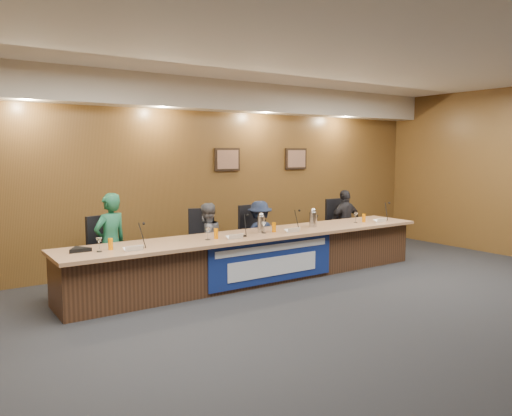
{
  "coord_description": "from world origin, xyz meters",
  "views": [
    {
      "loc": [
        -4.29,
        -3.88,
        1.99
      ],
      "look_at": [
        0.11,
        2.61,
        1.1
      ],
      "focal_mm": 35.0,
      "sensor_mm": 36.0,
      "label": 1
    }
  ],
  "objects_px": {
    "dais_body": "(258,258)",
    "speakerphone": "(79,250)",
    "office_chair_c": "(256,240)",
    "panelist_a": "(111,243)",
    "office_chair_a": "(109,258)",
    "panelist_c": "(260,235)",
    "panelist_d": "(345,223)",
    "carafe_mid": "(261,224)",
    "carafe_right": "(313,219)",
    "panelist_b": "(207,240)",
    "office_chair_b": "(204,247)",
    "banner": "(273,261)",
    "office_chair_d": "(341,230)"
  },
  "relations": [
    {
      "from": "panelist_b",
      "to": "panelist_a",
      "type": "bearing_deg",
      "value": -12.15
    },
    {
      "from": "banner",
      "to": "carafe_mid",
      "type": "relative_size",
      "value": 8.74
    },
    {
      "from": "banner",
      "to": "office_chair_d",
      "type": "distance_m",
      "value": 2.69
    },
    {
      "from": "office_chair_c",
      "to": "carafe_mid",
      "type": "xyz_separation_m",
      "value": [
        -0.4,
        -0.71,
        0.4
      ]
    },
    {
      "from": "panelist_c",
      "to": "speakerphone",
      "type": "xyz_separation_m",
      "value": [
        -3.13,
        -0.56,
        0.19
      ]
    },
    {
      "from": "office_chair_a",
      "to": "panelist_d",
      "type": "bearing_deg",
      "value": -15.01
    },
    {
      "from": "panelist_b",
      "to": "office_chair_d",
      "type": "relative_size",
      "value": 2.48
    },
    {
      "from": "panelist_a",
      "to": "panelist_d",
      "type": "bearing_deg",
      "value": 161.13
    },
    {
      "from": "office_chair_a",
      "to": "carafe_mid",
      "type": "distance_m",
      "value": 2.3
    },
    {
      "from": "panelist_a",
      "to": "office_chair_a",
      "type": "height_order",
      "value": "panelist_a"
    },
    {
      "from": "office_chair_c",
      "to": "carafe_right",
      "type": "xyz_separation_m",
      "value": [
        0.64,
        -0.73,
        0.39
      ]
    },
    {
      "from": "panelist_b",
      "to": "carafe_mid",
      "type": "distance_m",
      "value": 0.92
    },
    {
      "from": "dais_body",
      "to": "office_chair_a",
      "type": "relative_size",
      "value": 12.5
    },
    {
      "from": "office_chair_d",
      "to": "carafe_mid",
      "type": "height_order",
      "value": "carafe_mid"
    },
    {
      "from": "banner",
      "to": "speakerphone",
      "type": "xyz_separation_m",
      "value": [
        -2.68,
        0.45,
        0.4
      ]
    },
    {
      "from": "office_chair_c",
      "to": "speakerphone",
      "type": "xyz_separation_m",
      "value": [
        -3.13,
        -0.66,
        0.3
      ]
    },
    {
      "from": "panelist_c",
      "to": "panelist_d",
      "type": "xyz_separation_m",
      "value": [
        1.99,
        0.0,
        0.05
      ]
    },
    {
      "from": "panelist_b",
      "to": "office_chair_b",
      "type": "xyz_separation_m",
      "value": [
        0.0,
        0.1,
        -0.12
      ]
    },
    {
      "from": "banner",
      "to": "office_chair_b",
      "type": "height_order",
      "value": "banner"
    },
    {
      "from": "panelist_b",
      "to": "office_chair_a",
      "type": "xyz_separation_m",
      "value": [
        -1.53,
        0.1,
        -0.12
      ]
    },
    {
      "from": "dais_body",
      "to": "office_chair_c",
      "type": "bearing_deg",
      "value": 57.13
    },
    {
      "from": "panelist_b",
      "to": "office_chair_d",
      "type": "bearing_deg",
      "value": 169.75
    },
    {
      "from": "banner",
      "to": "panelist_c",
      "type": "relative_size",
      "value": 1.89
    },
    {
      "from": "office_chair_a",
      "to": "office_chair_d",
      "type": "xyz_separation_m",
      "value": [
        4.55,
        0.0,
        0.0
      ]
    },
    {
      "from": "banner",
      "to": "panelist_d",
      "type": "relative_size",
      "value": 1.73
    },
    {
      "from": "dais_body",
      "to": "speakerphone",
      "type": "bearing_deg",
      "value": 179.26
    },
    {
      "from": "panelist_d",
      "to": "carafe_mid",
      "type": "relative_size",
      "value": 5.05
    },
    {
      "from": "panelist_b",
      "to": "carafe_right",
      "type": "bearing_deg",
      "value": 147.13
    },
    {
      "from": "panelist_c",
      "to": "panelist_d",
      "type": "height_order",
      "value": "panelist_d"
    },
    {
      "from": "panelist_d",
      "to": "panelist_b",
      "type": "bearing_deg",
      "value": 2.31
    },
    {
      "from": "panelist_a",
      "to": "speakerphone",
      "type": "distance_m",
      "value": 0.81
    },
    {
      "from": "office_chair_c",
      "to": "speakerphone",
      "type": "height_order",
      "value": "speakerphone"
    },
    {
      "from": "carafe_mid",
      "to": "carafe_right",
      "type": "bearing_deg",
      "value": -0.78
    },
    {
      "from": "dais_body",
      "to": "speakerphone",
      "type": "xyz_separation_m",
      "value": [
        -2.68,
        0.03,
        0.43
      ]
    },
    {
      "from": "banner",
      "to": "carafe_right",
      "type": "distance_m",
      "value": 1.26
    },
    {
      "from": "panelist_d",
      "to": "office_chair_d",
      "type": "relative_size",
      "value": 2.65
    },
    {
      "from": "panelist_c",
      "to": "office_chair_b",
      "type": "xyz_separation_m",
      "value": [
        -1.02,
        0.1,
        -0.1
      ]
    },
    {
      "from": "office_chair_c",
      "to": "panelist_c",
      "type": "bearing_deg",
      "value": -93.62
    },
    {
      "from": "carafe_mid",
      "to": "carafe_right",
      "type": "distance_m",
      "value": 1.04
    },
    {
      "from": "office_chair_c",
      "to": "speakerphone",
      "type": "relative_size",
      "value": 1.5
    },
    {
      "from": "panelist_c",
      "to": "speakerphone",
      "type": "bearing_deg",
      "value": 23.16
    },
    {
      "from": "banner",
      "to": "office_chair_d",
      "type": "relative_size",
      "value": 4.58
    },
    {
      "from": "dais_body",
      "to": "office_chair_c",
      "type": "height_order",
      "value": "dais_body"
    },
    {
      "from": "panelist_b",
      "to": "banner",
      "type": "bearing_deg",
      "value": 107.26
    },
    {
      "from": "dais_body",
      "to": "panelist_c",
      "type": "bearing_deg",
      "value": 52.97
    },
    {
      "from": "panelist_c",
      "to": "office_chair_d",
      "type": "bearing_deg",
      "value": -164.15
    },
    {
      "from": "carafe_right",
      "to": "office_chair_b",
      "type": "bearing_deg",
      "value": 156.32
    },
    {
      "from": "panelist_a",
      "to": "office_chair_c",
      "type": "distance_m",
      "value": 2.57
    },
    {
      "from": "office_chair_a",
      "to": "speakerphone",
      "type": "xyz_separation_m",
      "value": [
        -0.58,
        -0.66,
        0.3
      ]
    },
    {
      "from": "panelist_b",
      "to": "office_chair_b",
      "type": "height_order",
      "value": "panelist_b"
    }
  ]
}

